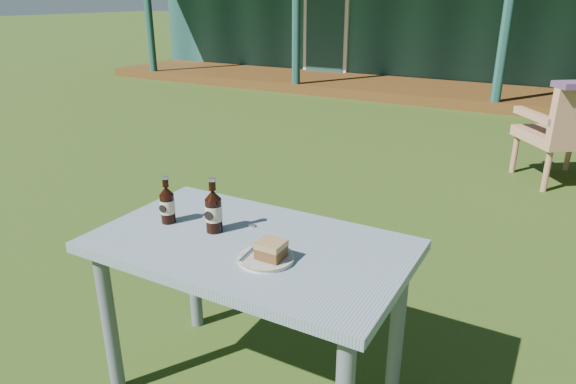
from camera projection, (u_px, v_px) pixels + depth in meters
The scene contains 9 objects.
ground at pixel (381, 244), 3.51m from camera, with size 80.00×80.00×0.00m, color #334916.
cafe_table at pixel (250, 265), 1.98m from camera, with size 1.20×0.70×0.72m.
plate at pixel (266, 258), 1.81m from camera, with size 0.20×0.20×0.01m.
cake_slice at pixel (271, 249), 1.79m from camera, with size 0.09×0.09×0.06m.
fork at pixel (249, 253), 1.83m from camera, with size 0.01×0.14×0.00m, color silver.
cola_bottle_near at pixel (214, 210), 2.00m from camera, with size 0.07×0.07×0.22m.
cola_bottle_far at pixel (167, 204), 2.08m from camera, with size 0.06×0.06×0.20m.
bottle_cap at pixel (252, 226), 2.07m from camera, with size 0.03×0.03×0.01m, color silver.
armchair_left at pixel (572, 129), 4.46m from camera, with size 0.90×0.89×0.89m.
Camera 1 is at (0.98, -3.05, 1.59)m, focal length 32.00 mm.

